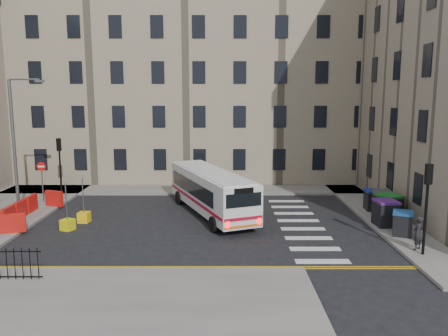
{
  "coord_description": "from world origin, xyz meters",
  "views": [
    {
      "loc": [
        -0.34,
        -24.19,
        7.12
      ],
      "look_at": [
        -0.32,
        1.1,
        3.0
      ],
      "focal_mm": 35.0,
      "sensor_mm": 36.0,
      "label": 1
    }
  ],
  "objects_px": {
    "wheelie_bin_c": "(389,207)",
    "bollard_yellow": "(84,217)",
    "wheelie_bin_d": "(381,202)",
    "bus": "(211,190)",
    "bollard_chevron": "(68,225)",
    "wheelie_bin_e": "(373,200)",
    "wheelie_bin_b": "(385,213)",
    "pedestrian": "(418,233)",
    "streetlamp": "(14,144)",
    "wheelie_bin_a": "(403,223)"
  },
  "relations": [
    {
      "from": "wheelie_bin_c",
      "to": "wheelie_bin_e",
      "type": "height_order",
      "value": "wheelie_bin_c"
    },
    {
      "from": "wheelie_bin_a",
      "to": "pedestrian",
      "type": "distance_m",
      "value": 2.18
    },
    {
      "from": "bus",
      "to": "bollard_chevron",
      "type": "xyz_separation_m",
      "value": [
        -7.65,
        -3.17,
        -1.23
      ]
    },
    {
      "from": "wheelie_bin_c",
      "to": "wheelie_bin_d",
      "type": "distance_m",
      "value": 1.08
    },
    {
      "from": "streetlamp",
      "to": "bus",
      "type": "distance_m",
      "value": 12.2
    },
    {
      "from": "wheelie_bin_d",
      "to": "pedestrian",
      "type": "bearing_deg",
      "value": -83.85
    },
    {
      "from": "wheelie_bin_c",
      "to": "pedestrian",
      "type": "bearing_deg",
      "value": -121.43
    },
    {
      "from": "pedestrian",
      "to": "bollard_chevron",
      "type": "bearing_deg",
      "value": -49.17
    },
    {
      "from": "wheelie_bin_c",
      "to": "bollard_chevron",
      "type": "height_order",
      "value": "wheelie_bin_c"
    },
    {
      "from": "bollard_yellow",
      "to": "streetlamp",
      "type": "bearing_deg",
      "value": 157.52
    },
    {
      "from": "bus",
      "to": "wheelie_bin_a",
      "type": "height_order",
      "value": "bus"
    },
    {
      "from": "wheelie_bin_a",
      "to": "bollard_yellow",
      "type": "distance_m",
      "value": 17.38
    },
    {
      "from": "wheelie_bin_a",
      "to": "wheelie_bin_e",
      "type": "xyz_separation_m",
      "value": [
        0.21,
        5.02,
        0.02
      ]
    },
    {
      "from": "wheelie_bin_b",
      "to": "bollard_chevron",
      "type": "xyz_separation_m",
      "value": [
        -17.31,
        -0.35,
        -0.57
      ]
    },
    {
      "from": "bollard_yellow",
      "to": "wheelie_bin_a",
      "type": "bearing_deg",
      "value": -9.28
    },
    {
      "from": "bus",
      "to": "wheelie_bin_a",
      "type": "distance_m",
      "value": 10.91
    },
    {
      "from": "wheelie_bin_c",
      "to": "bollard_yellow",
      "type": "distance_m",
      "value": 17.59
    },
    {
      "from": "wheelie_bin_c",
      "to": "wheelie_bin_e",
      "type": "xyz_separation_m",
      "value": [
        -0.21,
        2.01,
        -0.08
      ]
    },
    {
      "from": "wheelie_bin_d",
      "to": "wheelie_bin_e",
      "type": "bearing_deg",
      "value": 110.21
    },
    {
      "from": "bus",
      "to": "wheelie_bin_d",
      "type": "relative_size",
      "value": 6.66
    },
    {
      "from": "wheelie_bin_d",
      "to": "pedestrian",
      "type": "xyz_separation_m",
      "value": [
        -0.55,
        -6.25,
        0.07
      ]
    },
    {
      "from": "wheelie_bin_d",
      "to": "pedestrian",
      "type": "relative_size",
      "value": 0.94
    },
    {
      "from": "bus",
      "to": "wheelie_bin_b",
      "type": "bearing_deg",
      "value": -38.06
    },
    {
      "from": "wheelie_bin_b",
      "to": "bollard_yellow",
      "type": "xyz_separation_m",
      "value": [
        -16.88,
        1.14,
        -0.57
      ]
    },
    {
      "from": "bus",
      "to": "bollard_yellow",
      "type": "xyz_separation_m",
      "value": [
        -7.23,
        -1.68,
        -1.23
      ]
    },
    {
      "from": "bus",
      "to": "pedestrian",
      "type": "relative_size",
      "value": 6.29
    },
    {
      "from": "bus",
      "to": "bollard_yellow",
      "type": "bearing_deg",
      "value": 171.33
    },
    {
      "from": "streetlamp",
      "to": "bollard_chevron",
      "type": "relative_size",
      "value": 13.57
    },
    {
      "from": "wheelie_bin_e",
      "to": "bollard_chevron",
      "type": "height_order",
      "value": "wheelie_bin_e"
    },
    {
      "from": "streetlamp",
      "to": "wheelie_bin_a",
      "type": "relative_size",
      "value": 5.83
    },
    {
      "from": "wheelie_bin_c",
      "to": "wheelie_bin_d",
      "type": "bearing_deg",
      "value": 68.91
    },
    {
      "from": "wheelie_bin_c",
      "to": "wheelie_bin_a",
      "type": "bearing_deg",
      "value": -122.71
    },
    {
      "from": "wheelie_bin_b",
      "to": "wheelie_bin_c",
      "type": "height_order",
      "value": "wheelie_bin_c"
    },
    {
      "from": "bus",
      "to": "wheelie_bin_e",
      "type": "relative_size",
      "value": 7.73
    },
    {
      "from": "wheelie_bin_e",
      "to": "wheelie_bin_c",
      "type": "bearing_deg",
      "value": -80.83
    },
    {
      "from": "bollard_chevron",
      "to": "bus",
      "type": "bearing_deg",
      "value": 22.48
    },
    {
      "from": "bus",
      "to": "wheelie_bin_a",
      "type": "bearing_deg",
      "value": -46.11
    },
    {
      "from": "pedestrian",
      "to": "wheelie_bin_e",
      "type": "bearing_deg",
      "value": -131.06
    },
    {
      "from": "streetlamp",
      "to": "wheelie_bin_d",
      "type": "relative_size",
      "value": 5.51
    },
    {
      "from": "wheelie_bin_b",
      "to": "bollard_chevron",
      "type": "relative_size",
      "value": 2.37
    },
    {
      "from": "streetlamp",
      "to": "wheelie_bin_a",
      "type": "height_order",
      "value": "streetlamp"
    },
    {
      "from": "streetlamp",
      "to": "pedestrian",
      "type": "height_order",
      "value": "streetlamp"
    },
    {
      "from": "wheelie_bin_b",
      "to": "bus",
      "type": "bearing_deg",
      "value": 160.02
    },
    {
      "from": "wheelie_bin_d",
      "to": "bollard_chevron",
      "type": "height_order",
      "value": "wheelie_bin_d"
    },
    {
      "from": "wheelie_bin_d",
      "to": "bus",
      "type": "bearing_deg",
      "value": -171.03
    },
    {
      "from": "wheelie_bin_b",
      "to": "wheelie_bin_a",
      "type": "bearing_deg",
      "value": -84.62
    },
    {
      "from": "pedestrian",
      "to": "bollard_chevron",
      "type": "relative_size",
      "value": 2.61
    },
    {
      "from": "wheelie_bin_a",
      "to": "wheelie_bin_e",
      "type": "relative_size",
      "value": 1.1
    },
    {
      "from": "wheelie_bin_e",
      "to": "bollard_chevron",
      "type": "relative_size",
      "value": 2.12
    },
    {
      "from": "wheelie_bin_e",
      "to": "wheelie_bin_b",
      "type": "bearing_deg",
      "value": -95.05
    }
  ]
}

